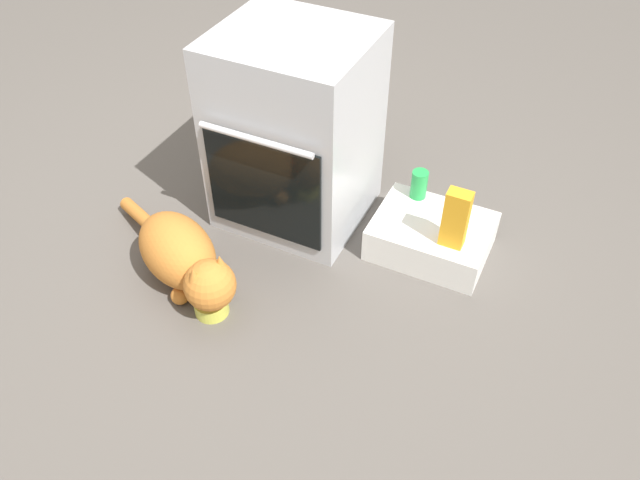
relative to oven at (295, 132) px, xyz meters
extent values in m
plane|color=#56514C|center=(0.01, -0.38, -0.40)|extent=(8.00, 8.00, 0.00)
cube|color=#B7BABF|center=(0.00, 0.00, 0.00)|extent=(0.56, 0.52, 0.79)
cube|color=black|center=(0.00, -0.26, -0.10)|extent=(0.48, 0.01, 0.44)
cylinder|color=silver|center=(0.00, -0.29, 0.14)|extent=(0.45, 0.02, 0.02)
cube|color=white|center=(0.59, 0.01, -0.32)|extent=(0.45, 0.35, 0.14)
cylinder|color=#D1D14C|center=(-0.01, -0.65, -0.37)|extent=(0.13, 0.13, 0.06)
sphere|color=brown|center=(-0.01, -0.65, -0.35)|extent=(0.07, 0.07, 0.07)
ellipsoid|color=#C6752D|center=(-0.22, -0.55, -0.26)|extent=(0.46, 0.39, 0.25)
sphere|color=#C6752D|center=(0.00, -0.66, -0.24)|extent=(0.19, 0.19, 0.19)
cone|color=#C6752D|center=(0.02, -0.61, -0.17)|extent=(0.07, 0.07, 0.08)
cone|color=#C6752D|center=(-0.02, -0.70, -0.17)|extent=(0.07, 0.07, 0.08)
cylinder|color=#C6752D|center=(-0.51, -0.40, -0.32)|extent=(0.32, 0.20, 0.12)
sphere|color=#C6752D|center=(-0.08, -0.54, -0.36)|extent=(0.07, 0.07, 0.07)
sphere|color=#C6752D|center=(-0.14, -0.66, -0.36)|extent=(0.07, 0.07, 0.07)
cube|color=orange|center=(0.69, -0.07, -0.13)|extent=(0.09, 0.06, 0.24)
cylinder|color=green|center=(0.48, 0.14, -0.19)|extent=(0.07, 0.07, 0.12)
camera|label=1|loc=(1.00, -1.84, 1.39)|focal=35.71mm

